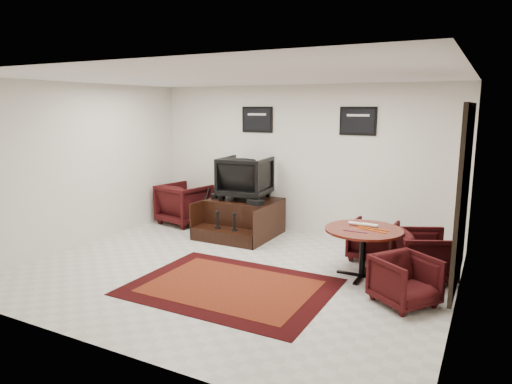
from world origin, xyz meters
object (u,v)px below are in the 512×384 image
table_chair_window (425,253)px  table_chair_corner (405,278)px  shine_podium (242,219)px  shine_chair (245,175)px  meeting_table (364,235)px  table_chair_back (373,238)px  armchair_side (184,202)px

table_chair_window → table_chair_corner: size_ratio=1.13×
shine_podium → table_chair_window: 3.49m
table_chair_corner → shine_chair: bearing=95.5°
meeting_table → table_chair_back: 0.88m
shine_podium → meeting_table: 2.85m
shine_podium → table_chair_back: table_chair_back is taller
shine_podium → shine_chair: shine_chair is taller
meeting_table → table_chair_corner: 1.02m
armchair_side → meeting_table: bearing=173.5°
meeting_table → table_chair_back: meeting_table is taller
table_chair_back → shine_podium: bearing=-3.7°
table_chair_back → table_chair_corner: 1.69m
shine_podium → meeting_table: bearing=-23.2°
armchair_side → table_chair_window: armchair_side is taller
shine_podium → shine_chair: (0.00, 0.14, 0.81)m
shine_podium → meeting_table: size_ratio=1.24×
armchair_side → meeting_table: 4.28m
armchair_side → table_chair_back: (4.02, -0.47, -0.11)m
armchair_side → table_chair_window: size_ratio=1.20×
meeting_table → table_chair_window: table_chair_window is taller
shine_podium → table_chair_back: (2.54, -0.28, 0.04)m
shine_chair → table_chair_window: shine_chair is taller
shine_podium → meeting_table: meeting_table is taller
table_chair_window → table_chair_corner: table_chair_window is taller
shine_chair → table_chair_back: bearing=165.1°
shine_podium → table_chair_corner: 3.76m
table_chair_back → table_chair_window: table_chair_window is taller
shine_podium → table_chair_window: (3.39, -0.81, 0.07)m
table_chair_window → armchair_side: bearing=53.7°
table_chair_back → table_chair_window: bearing=150.6°
armchair_side → meeting_table: (4.08, -1.30, 0.16)m
shine_podium → table_chair_corner: (3.30, -1.79, 0.03)m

